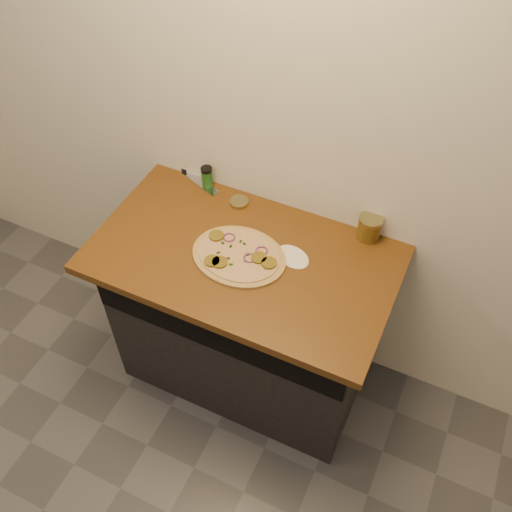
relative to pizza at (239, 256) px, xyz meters
The scene contains 8 objects.
cabinet 0.48m from the pizza, 78.56° to the left, with size 1.10×0.60×0.86m, color black.
countertop 0.04m from the pizza, 63.79° to the left, with size 1.20×0.70×0.04m, color brown.
pizza is the anchor object (origin of this frame).
chefs_knife 0.55m from the pizza, 140.50° to the left, with size 0.31×0.15×0.02m.
mason_jar_lid 0.30m from the pizza, 116.04° to the left, with size 0.08×0.08×0.02m, color #9B915A.
salsa_jar 0.53m from the pizza, 37.35° to the left, with size 0.10×0.10×0.10m.
spice_shaker 0.45m from the pizza, 134.33° to the left, with size 0.05×0.05×0.10m.
flour_spill 0.21m from the pizza, 25.61° to the left, with size 0.14×0.14×0.00m, color silver.
Camera 1 is at (0.68, 0.10, 2.57)m, focal length 40.00 mm.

